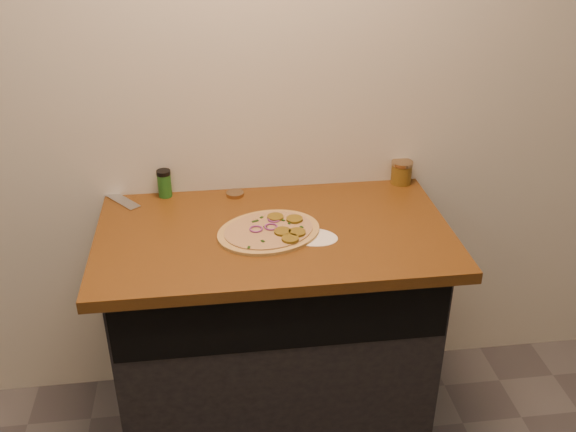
{
  "coord_description": "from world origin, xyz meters",
  "views": [
    {
      "loc": [
        -0.19,
        -0.46,
        1.98
      ],
      "look_at": [
        0.05,
        1.41,
        0.95
      ],
      "focal_mm": 40.0,
      "sensor_mm": 36.0,
      "label": 1
    }
  ],
  "objects": [
    {
      "name": "countertop",
      "position": [
        0.0,
        1.42,
        0.88
      ],
      "size": [
        1.2,
        0.7,
        0.04
      ],
      "primitive_type": "cube",
      "color": "brown",
      "rests_on": "cabinet"
    },
    {
      "name": "pizza",
      "position": [
        -0.02,
        1.39,
        0.91
      ],
      "size": [
        0.44,
        0.44,
        0.02
      ],
      "color": "tan",
      "rests_on": "countertop"
    },
    {
      "name": "spice_shaker",
      "position": [
        -0.37,
        1.72,
        0.95
      ],
      "size": [
        0.05,
        0.05,
        0.1
      ],
      "color": "#205D1D",
      "rests_on": "countertop"
    },
    {
      "name": "chefs_knife",
      "position": [
        -0.6,
        1.79,
        0.91
      ],
      "size": [
        0.24,
        0.29,
        0.02
      ],
      "color": "#B7BAC1",
      "rests_on": "countertop"
    },
    {
      "name": "cabinet",
      "position": [
        0.0,
        1.45,
        0.43
      ],
      "size": [
        1.1,
        0.6,
        0.86
      ],
      "primitive_type": "cube",
      "color": "black",
      "rests_on": "ground"
    },
    {
      "name": "salsa_jar",
      "position": [
        0.53,
        1.72,
        0.95
      ],
      "size": [
        0.08,
        0.08,
        0.09
      ],
      "color": "#A32910",
      "rests_on": "countertop"
    },
    {
      "name": "mason_jar_lid",
      "position": [
        -0.12,
        1.69,
        0.91
      ],
      "size": [
        0.08,
        0.08,
        0.01
      ],
      "primitive_type": "cylinder",
      "rotation": [
        0.0,
        0.0,
        -0.18
      ],
      "color": "#9D7E5B",
      "rests_on": "countertop"
    },
    {
      "name": "room_shell",
      "position": [
        0.0,
        0.0,
        1.7
      ],
      "size": [
        4.02,
        3.52,
        2.71
      ],
      "color": "beige",
      "rests_on": "ground"
    },
    {
      "name": "flour_spill",
      "position": [
        0.12,
        1.35,
        0.9
      ],
      "size": [
        0.22,
        0.22,
        0.0
      ],
      "primitive_type": "cylinder",
      "rotation": [
        0.0,
        0.0,
        -0.33
      ],
      "color": "silver",
      "rests_on": "countertop"
    }
  ]
}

